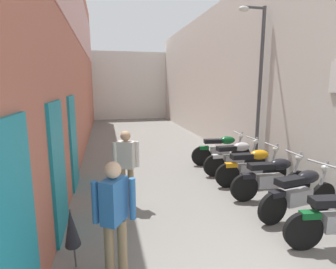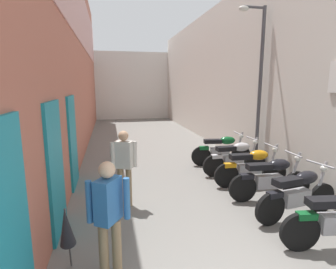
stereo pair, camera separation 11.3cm
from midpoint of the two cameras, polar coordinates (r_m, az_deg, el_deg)
The scene contains 13 objects.
ground_plane at distance 8.89m, azimuth -1.37°, elevation -5.55°, with size 34.50×34.50×0.00m, color slate.
building_left at distance 10.43m, azimuth -19.58°, elevation 15.87°, with size 0.45×18.50×7.02m.
building_right at distance 11.31m, azimuth 10.70°, elevation 11.94°, with size 0.45×18.50×5.55m.
building_far_end at distance 20.69m, azimuth -8.43°, elevation 10.13°, with size 8.18×2.00×4.74m, color silver.
motorcycle_third at distance 5.61m, azimuth 25.60°, elevation -10.98°, with size 1.84×0.58×1.04m.
motorcycle_fourth at distance 6.25m, azimuth 20.67°, elevation -8.41°, with size 1.85×0.58×1.04m.
motorcycle_fifth at distance 6.91m, azimuth 16.92°, elevation -6.40°, with size 1.85×0.58×1.04m.
motorcycle_sixth at distance 7.64m, azimuth 13.68°, elevation -4.63°, with size 1.85×0.58×1.04m.
motorcycle_seventh at distance 8.45m, azimuth 10.88°, elevation -3.08°, with size 1.85×0.58×1.04m.
pedestrian_by_doorway at distance 3.47m, azimuth -12.18°, elevation -16.09°, with size 0.52×0.39×1.57m.
pedestrian_mid_alley at distance 5.46m, azimuth -9.41°, elevation -6.01°, with size 0.52×0.33×1.57m.
umbrella_leaning at distance 3.81m, azimuth -20.58°, elevation -18.00°, with size 0.20×0.35×0.97m.
street_lamp at distance 7.98m, azimuth 17.97°, elevation 11.34°, with size 0.79×0.18×4.50m.
Camera 1 is at (-1.78, -1.10, 2.45)m, focal length 28.85 mm.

